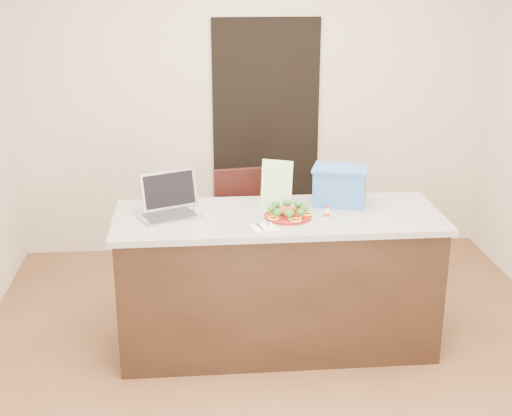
{
  "coord_description": "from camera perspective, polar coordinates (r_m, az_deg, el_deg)",
  "views": [
    {
      "loc": [
        -0.52,
        -3.93,
        2.42
      ],
      "look_at": [
        -0.14,
        0.2,
        0.98
      ],
      "focal_mm": 50.0,
      "sensor_mm": 36.0,
      "label": 1
    }
  ],
  "objects": [
    {
      "name": "napkin",
      "position": [
        4.25,
        0.64,
        -1.57
      ],
      "size": [
        0.18,
        0.18,
        0.01
      ],
      "primitive_type": "cube",
      "rotation": [
        0.0,
        0.0,
        0.28
      ],
      "color": "silver",
      "rests_on": "island"
    },
    {
      "name": "meatballs",
      "position": [
        4.41,
        2.5,
        -0.27
      ],
      "size": [
        0.11,
        0.12,
        0.04
      ],
      "color": "brown",
      "rests_on": "plate"
    },
    {
      "name": "yogurt_bottle",
      "position": [
        4.42,
        5.7,
        -0.42
      ],
      "size": [
        0.04,
        0.04,
        0.08
      ],
      "rotation": [
        0.0,
        0.0,
        0.13
      ],
      "color": "silver",
      "rests_on": "island"
    },
    {
      "name": "chair",
      "position": [
        5.32,
        -1.01,
        -1.49
      ],
      "size": [
        0.48,
        0.49,
        0.97
      ],
      "rotation": [
        0.0,
        0.0,
        0.14
      ],
      "color": "#351210",
      "rests_on": "ground"
    },
    {
      "name": "broccoli",
      "position": [
        4.41,
        2.58,
        -0.04
      ],
      "size": [
        0.26,
        0.26,
        0.04
      ],
      "color": "#194F15",
      "rests_on": "plate"
    },
    {
      "name": "knife",
      "position": [
        4.23,
        1.07,
        -1.55
      ],
      "size": [
        0.03,
        0.2,
        0.01
      ],
      "rotation": [
        0.0,
        0.0,
        -0.08
      ],
      "color": "silver",
      "rests_on": "napkin"
    },
    {
      "name": "ground",
      "position": [
        4.65,
        2.04,
        -12.31
      ],
      "size": [
        4.0,
        4.0,
        0.0
      ],
      "primitive_type": "plane",
      "color": "brown",
      "rests_on": "ground"
    },
    {
      "name": "island",
      "position": [
        4.65,
        1.73,
        -5.84
      ],
      "size": [
        2.06,
        0.76,
        0.92
      ],
      "color": "black",
      "rests_on": "ground"
    },
    {
      "name": "plate",
      "position": [
        4.42,
        2.58,
        -0.61
      ],
      "size": [
        0.3,
        0.3,
        0.02
      ],
      "rotation": [
        0.0,
        0.0,
        -0.18
      ],
      "color": "maroon",
      "rests_on": "island"
    },
    {
      "name": "pepper_rings",
      "position": [
        4.42,
        2.58,
        -0.48
      ],
      "size": [
        0.28,
        0.29,
        0.01
      ],
      "color": "yellow",
      "rests_on": "plate"
    },
    {
      "name": "laptop",
      "position": [
        4.49,
        -6.93,
        0.38
      ],
      "size": [
        0.44,
        0.42,
        0.26
      ],
      "rotation": [
        0.0,
        0.0,
        0.4
      ],
      "color": "#B4B4B9",
      "rests_on": "island"
    },
    {
      "name": "room_shell",
      "position": [
        4.05,
        2.31,
        7.66
      ],
      "size": [
        4.0,
        4.0,
        4.0
      ],
      "color": "white",
      "rests_on": "ground"
    },
    {
      "name": "doorway",
      "position": [
        6.11,
        0.79,
        5.66
      ],
      "size": [
        0.9,
        0.02,
        2.0
      ],
      "primitive_type": "cube",
      "color": "black",
      "rests_on": "ground"
    },
    {
      "name": "blue_box",
      "position": [
        4.66,
        6.72,
        1.81
      ],
      "size": [
        0.41,
        0.34,
        0.25
      ],
      "rotation": [
        0.0,
        0.0,
        -0.3
      ],
      "color": "#2F62AC",
      "rests_on": "island"
    },
    {
      "name": "leaflet",
      "position": [
        4.62,
        1.67,
        2.05
      ],
      "size": [
        0.21,
        0.12,
        0.29
      ],
      "primitive_type": "cube",
      "rotation": [
        -0.14,
        0.0,
        -0.39
      ],
      "color": "white",
      "rests_on": "island"
    },
    {
      "name": "fork",
      "position": [
        4.25,
        0.36,
        -1.46
      ],
      "size": [
        0.04,
        0.16,
        0.0
      ],
      "rotation": [
        0.0,
        0.0,
        0.21
      ],
      "color": "silver",
      "rests_on": "napkin"
    }
  ]
}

